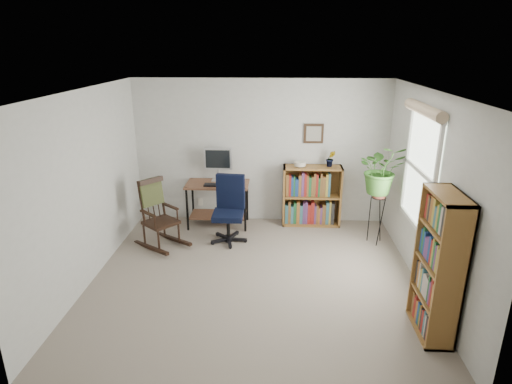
# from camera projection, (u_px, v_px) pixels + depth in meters

# --- Properties ---
(floor) EXTENTS (4.20, 4.00, 0.00)m
(floor) POSITION_uv_depth(u_px,v_px,m) (254.00, 277.00, 5.62)
(floor) COLOR gray
(floor) RESTS_ON ground
(ceiling) EXTENTS (4.20, 4.00, 0.00)m
(ceiling) POSITION_uv_depth(u_px,v_px,m) (254.00, 91.00, 4.84)
(ceiling) COLOR silver
(ceiling) RESTS_ON ground
(wall_back) EXTENTS (4.20, 0.00, 2.40)m
(wall_back) POSITION_uv_depth(u_px,v_px,m) (261.00, 152.00, 7.12)
(wall_back) COLOR silver
(wall_back) RESTS_ON ground
(wall_front) EXTENTS (4.20, 0.00, 2.40)m
(wall_front) POSITION_uv_depth(u_px,v_px,m) (241.00, 274.00, 3.34)
(wall_front) COLOR silver
(wall_front) RESTS_ON ground
(wall_left) EXTENTS (0.00, 4.00, 2.40)m
(wall_left) POSITION_uv_depth(u_px,v_px,m) (87.00, 188.00, 5.33)
(wall_left) COLOR silver
(wall_left) RESTS_ON ground
(wall_right) EXTENTS (0.00, 4.00, 2.40)m
(wall_right) POSITION_uv_depth(u_px,v_px,m) (429.00, 194.00, 5.13)
(wall_right) COLOR silver
(wall_right) RESTS_ON ground
(window) EXTENTS (0.12, 1.20, 1.50)m
(window) POSITION_uv_depth(u_px,v_px,m) (420.00, 171.00, 5.35)
(window) COLOR silver
(window) RESTS_ON wall_right
(desk) EXTENTS (1.03, 0.56, 0.74)m
(desk) POSITION_uv_depth(u_px,v_px,m) (218.00, 204.00, 7.14)
(desk) COLOR brown
(desk) RESTS_ON floor
(monitor) EXTENTS (0.46, 0.16, 0.56)m
(monitor) POSITION_uv_depth(u_px,v_px,m) (218.00, 165.00, 7.06)
(monitor) COLOR silver
(monitor) RESTS_ON desk
(keyboard) EXTENTS (0.40, 0.15, 0.02)m
(keyboard) POSITION_uv_depth(u_px,v_px,m) (216.00, 185.00, 6.90)
(keyboard) COLOR black
(keyboard) RESTS_ON desk
(office_chair) EXTENTS (0.63, 0.63, 1.04)m
(office_chair) POSITION_uv_depth(u_px,v_px,m) (228.00, 210.00, 6.48)
(office_chair) COLOR black
(office_chair) RESTS_ON floor
(rocking_chair) EXTENTS (1.04, 1.00, 1.05)m
(rocking_chair) POSITION_uv_depth(u_px,v_px,m) (160.00, 214.00, 6.34)
(rocking_chair) COLOR black
(rocking_chair) RESTS_ON floor
(low_bookshelf) EXTENTS (0.96, 0.32, 1.01)m
(low_bookshelf) POSITION_uv_depth(u_px,v_px,m) (312.00, 196.00, 7.13)
(low_bookshelf) COLOR olive
(low_bookshelf) RESTS_ON floor
(tall_bookshelf) EXTENTS (0.29, 0.68, 1.56)m
(tall_bookshelf) POSITION_uv_depth(u_px,v_px,m) (438.00, 266.00, 4.32)
(tall_bookshelf) COLOR olive
(tall_bookshelf) RESTS_ON floor
(plant_stand) EXTENTS (0.31, 0.31, 0.87)m
(plant_stand) POSITION_uv_depth(u_px,v_px,m) (377.00, 216.00, 6.48)
(plant_stand) COLOR black
(plant_stand) RESTS_ON floor
(spider_plant) EXTENTS (1.69, 1.88, 1.47)m
(spider_plant) POSITION_uv_depth(u_px,v_px,m) (384.00, 145.00, 6.12)
(spider_plant) COLOR #376D26
(spider_plant) RESTS_ON plant_stand
(potted_plant_small) EXTENTS (0.13, 0.24, 0.11)m
(potted_plant_small) POSITION_uv_depth(u_px,v_px,m) (330.00, 163.00, 6.95)
(potted_plant_small) COLOR #376D26
(potted_plant_small) RESTS_ON low_bookshelf
(framed_picture) EXTENTS (0.32, 0.04, 0.32)m
(framed_picture) POSITION_uv_depth(u_px,v_px,m) (314.00, 134.00, 6.94)
(framed_picture) COLOR black
(framed_picture) RESTS_ON wall_back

